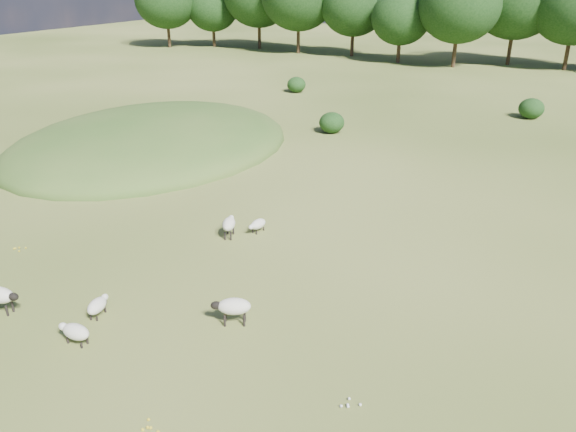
# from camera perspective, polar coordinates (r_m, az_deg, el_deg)

# --- Properties ---
(ground) EXTENTS (160.00, 160.00, 0.00)m
(ground) POSITION_cam_1_polar(r_m,az_deg,el_deg) (38.09, 8.61, 7.76)
(ground) COLOR #374B17
(ground) RESTS_ON ground
(mound) EXTENTS (16.00, 20.00, 4.00)m
(mound) POSITION_cam_1_polar(r_m,az_deg,el_deg) (37.23, -13.60, 6.99)
(mound) COLOR #33561E
(mound) RESTS_ON ground
(treeline) EXTENTS (96.28, 14.66, 11.70)m
(treeline) POSITION_cam_1_polar(r_m,az_deg,el_deg) (71.43, 18.32, 19.59)
(treeline) COLOR black
(treeline) RESTS_ON ground
(shrubs) EXTENTS (21.96, 13.13, 1.52)m
(shrubs) POSITION_cam_1_polar(r_m,az_deg,el_deg) (45.35, 10.68, 11.12)
(shrubs) COLOR black
(shrubs) RESTS_ON ground
(sheep_0) EXTENTS (0.65, 1.10, 0.61)m
(sheep_0) POSITION_cam_1_polar(r_m,az_deg,el_deg) (19.28, -18.79, -8.58)
(sheep_0) COLOR beige
(sheep_0) RESTS_ON ground
(sheep_1) EXTENTS (1.14, 0.53, 0.66)m
(sheep_1) POSITION_cam_1_polar(r_m,az_deg,el_deg) (18.17, -20.82, -10.92)
(sheep_1) COLOR beige
(sheep_1) RESTS_ON ground
(sheep_2) EXTENTS (1.32, 0.75, 0.92)m
(sheep_2) POSITION_cam_1_polar(r_m,az_deg,el_deg) (20.51, -27.20, -7.20)
(sheep_2) COLOR beige
(sheep_2) RESTS_ON ground
(sheep_3) EXTENTS (0.57, 1.03, 0.58)m
(sheep_3) POSITION_cam_1_polar(r_m,az_deg,el_deg) (23.89, -3.10, -0.85)
(sheep_3) COLOR beige
(sheep_3) RESTS_ON ground
(sheep_4) EXTENTS (1.30, 0.98, 0.92)m
(sheep_4) POSITION_cam_1_polar(r_m,az_deg,el_deg) (17.82, -5.61, -9.14)
(sheep_4) COLOR beige
(sheep_4) RESTS_ON ground
(sheep_5) EXTENTS (0.84, 1.22, 0.85)m
(sheep_5) POSITION_cam_1_polar(r_m,az_deg,el_deg) (23.48, -6.02, -0.80)
(sheep_5) COLOR beige
(sheep_5) RESTS_ON ground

